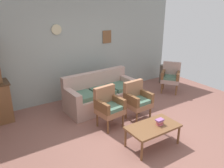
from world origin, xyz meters
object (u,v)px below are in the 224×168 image
object	(u,v)px
book_stack_on_table	(160,122)
coffee_table	(153,128)
armchair_by_doorway	(137,99)
floor_vase_by_wall	(163,74)
armchair_near_couch_end	(109,105)
wingback_chair_by_fireplace	(171,76)
floral_couch	(101,95)

from	to	relation	value
book_stack_on_table	coffee_table	bearing A→B (deg)	168.87
armchair_by_doorway	floor_vase_by_wall	world-z (taller)	armchair_by_doorway
armchair_near_couch_end	floor_vase_by_wall	distance (m)	3.43
wingback_chair_by_fireplace	floor_vase_by_wall	xyz separation A→B (m)	(0.42, 0.74, -0.19)
armchair_by_doorway	coffee_table	bearing A→B (deg)	-112.77
armchair_by_doorway	wingback_chair_by_fireplace	bearing A→B (deg)	22.33
floral_couch	armchair_by_doorway	size ratio (longest dim) A/B	2.12
book_stack_on_table	floor_vase_by_wall	bearing A→B (deg)	44.21
armchair_near_couch_end	armchair_by_doorway	size ratio (longest dim) A/B	1.00
armchair_near_couch_end	coffee_table	bearing A→B (deg)	-73.59
floral_couch	coffee_table	bearing A→B (deg)	-91.08
wingback_chair_by_fireplace	floor_vase_by_wall	size ratio (longest dim) A/B	1.48
wingback_chair_by_fireplace	book_stack_on_table	xyz separation A→B (m)	(-2.21, -1.82, -0.02)
floral_couch	coffee_table	size ratio (longest dim) A/B	1.91
armchair_by_doorway	floor_vase_by_wall	bearing A→B (deg)	33.09
coffee_table	book_stack_on_table	world-z (taller)	book_stack_on_table
coffee_table	wingback_chair_by_fireplace	bearing A→B (deg)	37.33
floral_couch	coffee_table	xyz separation A→B (m)	(-0.04, -2.01, 0.05)
floral_couch	floor_vase_by_wall	size ratio (longest dim) A/B	3.13
armchair_near_couch_end	floor_vase_by_wall	size ratio (longest dim) A/B	1.48
floral_couch	wingback_chair_by_fireplace	world-z (taller)	same
coffee_table	floor_vase_by_wall	distance (m)	3.76
armchair_near_couch_end	armchair_by_doorway	bearing A→B (deg)	-5.16
floral_couch	book_stack_on_table	distance (m)	2.04
floral_couch	book_stack_on_table	bearing A→B (deg)	-87.12
wingback_chair_by_fireplace	floor_vase_by_wall	world-z (taller)	wingback_chair_by_fireplace
armchair_near_couch_end	book_stack_on_table	xyz separation A→B (m)	(0.45, -1.10, -0.02)
armchair_near_couch_end	wingback_chair_by_fireplace	xyz separation A→B (m)	(2.67, 0.73, 0.00)
armchair_by_doorway	floor_vase_by_wall	xyz separation A→B (m)	(2.35, 1.53, -0.19)
floral_couch	armchair_near_couch_end	xyz separation A→B (m)	(-0.35, -0.94, 0.17)
wingback_chair_by_fireplace	armchair_near_couch_end	bearing A→B (deg)	-164.74
wingback_chair_by_fireplace	book_stack_on_table	bearing A→B (deg)	-140.53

